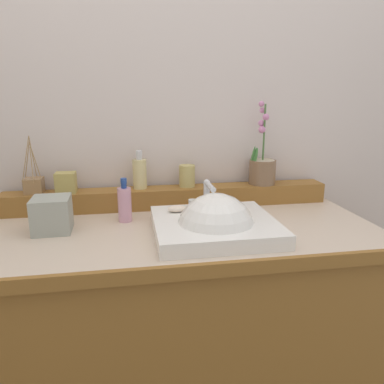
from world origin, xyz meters
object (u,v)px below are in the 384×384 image
object	(u,v)px
soap_dispenser	(140,173)
tumbler_cup	(187,176)
soap_bar	(178,209)
lotion_bottle	(125,203)
tissue_box	(52,215)
potted_plant	(262,168)
reed_diffuser	(34,185)
sink_basin	(215,230)
trinket_box	(66,183)

from	to	relation	value
soap_dispenser	tumbler_cup	distance (m)	0.20
soap_bar	lotion_bottle	bearing A→B (deg)	159.26
tissue_box	soap_dispenser	bearing A→B (deg)	36.91
potted_plant	reed_diffuser	xyz separation A→B (m)	(-0.97, -0.00, -0.04)
potted_plant	tissue_box	world-z (taller)	potted_plant
tumbler_cup	sink_basin	bearing A→B (deg)	-83.44
reed_diffuser	soap_bar	bearing A→B (deg)	-23.18
soap_dispenser	lotion_bottle	xyz separation A→B (m)	(-0.07, -0.17, -0.08)
sink_basin	lotion_bottle	bearing A→B (deg)	147.74
soap_bar	potted_plant	distance (m)	0.49
soap_bar	reed_diffuser	bearing A→B (deg)	156.82
reed_diffuser	tissue_box	world-z (taller)	reed_diffuser
soap_dispenser	reed_diffuser	size ratio (longest dim) A/B	0.70
tumbler_cup	tissue_box	distance (m)	0.58
soap_bar	reed_diffuser	distance (m)	0.61
sink_basin	potted_plant	size ratio (longest dim) A/B	1.17
tumbler_cup	trinket_box	world-z (taller)	tumbler_cup
lotion_bottle	tissue_box	size ratio (longest dim) A/B	1.31
soap_dispenser	tumbler_cup	world-z (taller)	soap_dispenser
soap_dispenser	trinket_box	bearing A→B (deg)	-174.95
sink_basin	soap_dispenser	world-z (taller)	soap_dispenser
sink_basin	soap_dispenser	bearing A→B (deg)	123.49
tumbler_cup	lotion_bottle	xyz separation A→B (m)	(-0.27, -0.17, -0.06)
tumbler_cup	tissue_box	xyz separation A→B (m)	(-0.52, -0.24, -0.07)
trinket_box	tissue_box	xyz separation A→B (m)	(-0.02, -0.21, -0.07)
trinket_box	tissue_box	world-z (taller)	trinket_box
soap_bar	trinket_box	bearing A→B (deg)	152.66
soap_bar	soap_dispenser	world-z (taller)	soap_dispenser
soap_bar	trinket_box	distance (m)	0.49
soap_bar	soap_dispenser	size ratio (longest dim) A/B	0.43
sink_basin	soap_bar	world-z (taller)	sink_basin
sink_basin	potted_plant	xyz separation A→B (m)	(0.30, 0.36, 0.15)
soap_bar	potted_plant	xyz separation A→B (m)	(0.41, 0.24, 0.10)
soap_bar	potted_plant	world-z (taller)	potted_plant
soap_dispenser	soap_bar	bearing A→B (deg)	-62.62
sink_basin	trinket_box	bearing A→B (deg)	147.72
sink_basin	tumbler_cup	xyz separation A→B (m)	(-0.04, 0.37, 0.12)
soap_bar	trinket_box	xyz separation A→B (m)	(-0.43, 0.22, 0.07)
tissue_box	sink_basin	bearing A→B (deg)	-12.89
soap_dispenser	reed_diffuser	xyz separation A→B (m)	(-0.43, -0.01, -0.03)
lotion_bottle	tumbler_cup	bearing A→B (deg)	32.14
sink_basin	soap_bar	size ratio (longest dim) A/B	6.08
trinket_box	tissue_box	size ratio (longest dim) A/B	0.65
tissue_box	trinket_box	bearing A→B (deg)	84.32
lotion_bottle	soap_bar	bearing A→B (deg)	-20.74
sink_basin	potted_plant	bearing A→B (deg)	50.62
potted_plant	tumbler_cup	distance (m)	0.34
trinket_box	lotion_bottle	world-z (taller)	same
trinket_box	lotion_bottle	size ratio (longest dim) A/B	0.50
lotion_bottle	soap_dispenser	bearing A→B (deg)	69.18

